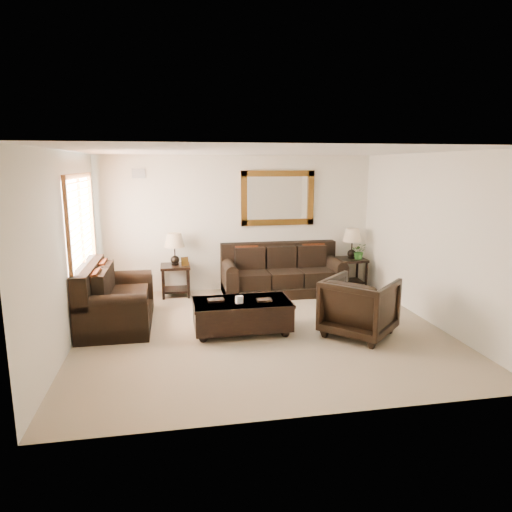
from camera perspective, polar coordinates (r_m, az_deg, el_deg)
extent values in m
cube|color=gray|center=(7.13, 0.70, -9.27)|extent=(5.50, 5.00, 0.01)
cube|color=white|center=(6.68, 0.76, 12.96)|extent=(5.50, 5.00, 0.01)
cube|color=silver|center=(9.22, -2.27, 4.09)|extent=(5.50, 0.01, 2.70)
cube|color=silver|center=(4.41, 7.01, -4.00)|extent=(5.50, 0.01, 2.70)
cube|color=silver|center=(6.81, -22.60, 0.65)|extent=(0.01, 5.00, 2.70)
cube|color=silver|center=(7.78, 21.03, 2.00)|extent=(0.01, 5.00, 2.70)
cube|color=white|center=(7.65, -21.22, 3.36)|extent=(0.01, 1.80, 1.50)
cube|color=brown|center=(7.59, -21.39, 9.28)|extent=(0.06, 1.96, 0.08)
cube|color=brown|center=(7.79, -20.56, -2.39)|extent=(0.06, 1.96, 0.08)
cube|color=brown|center=(6.73, -22.38, 2.28)|extent=(0.06, 0.08, 1.50)
cube|color=brown|center=(8.57, -19.85, 4.23)|extent=(0.06, 0.08, 1.50)
cube|color=brown|center=(7.65, -20.97, 3.37)|extent=(0.05, 0.05, 1.50)
cube|color=#543710|center=(9.28, 2.74, 7.24)|extent=(1.50, 0.06, 1.10)
cube|color=white|center=(9.30, 2.71, 7.25)|extent=(1.26, 0.01, 0.86)
cube|color=#999999|center=(9.06, -14.47, 9.97)|extent=(0.25, 0.02, 0.18)
cube|color=black|center=(9.10, 3.34, -4.06)|extent=(2.36, 1.02, 0.19)
cube|color=black|center=(9.33, 2.82, 0.29)|extent=(2.36, 0.24, 0.48)
cube|color=black|center=(8.90, -0.56, -2.80)|extent=(0.61, 0.84, 0.29)
cube|color=black|center=(9.02, 3.39, -2.62)|extent=(0.61, 0.84, 0.29)
cube|color=black|center=(9.19, 7.21, -2.43)|extent=(0.61, 0.84, 0.29)
cube|color=black|center=(8.87, -3.35, -3.22)|extent=(0.24, 1.02, 0.57)
cylinder|color=black|center=(8.80, -3.37, -1.42)|extent=(0.24, 1.00, 0.24)
cube|color=black|center=(9.36, 9.70, -2.59)|extent=(0.24, 1.02, 0.57)
cylinder|color=black|center=(9.29, 9.76, -0.89)|extent=(0.24, 1.00, 0.24)
cube|color=#5F230C|center=(9.01, -1.16, -0.13)|extent=(0.45, 0.20, 0.46)
cube|color=#5F230C|center=(9.32, 7.21, 0.17)|extent=(0.45, 0.20, 0.46)
cube|color=black|center=(7.68, -16.84, -7.46)|extent=(1.05, 1.76, 0.20)
cube|color=black|center=(7.57, -20.15, -2.88)|extent=(0.24, 1.76, 0.50)
cube|color=black|center=(7.30, -17.05, -6.41)|extent=(0.86, 0.61, 0.30)
cube|color=black|center=(7.91, -16.54, -5.01)|extent=(0.86, 0.61, 0.30)
cube|color=black|center=(6.91, -17.62, -7.94)|extent=(1.05, 0.24, 0.58)
cylinder|color=black|center=(6.82, -17.76, -5.63)|extent=(1.03, 0.24, 0.24)
cube|color=black|center=(8.35, -16.36, -4.54)|extent=(1.05, 0.24, 0.58)
cylinder|color=black|center=(8.28, -16.47, -2.60)|extent=(1.03, 0.24, 0.24)
cube|color=#5F230C|center=(7.18, -19.03, -3.60)|extent=(0.20, 0.46, 0.48)
cube|color=#5F230C|center=(7.90, -18.24, -2.22)|extent=(0.20, 0.46, 0.48)
cube|color=black|center=(8.94, -10.06, -1.28)|extent=(0.56, 0.56, 0.05)
cube|color=black|center=(9.05, -9.96, -4.14)|extent=(0.47, 0.47, 0.03)
cylinder|color=black|center=(8.79, -11.53, -3.61)|extent=(0.05, 0.05, 0.56)
cylinder|color=black|center=(8.79, -8.42, -3.50)|extent=(0.05, 0.05, 0.56)
cylinder|color=black|center=(9.25, -11.49, -2.86)|extent=(0.05, 0.05, 0.56)
cylinder|color=black|center=(9.25, -8.53, -2.75)|extent=(0.05, 0.05, 0.56)
sphere|color=black|center=(8.92, -10.09, -0.48)|extent=(0.17, 0.17, 0.17)
cylinder|color=black|center=(8.88, -10.13, 0.67)|extent=(0.02, 0.02, 0.37)
cone|color=tan|center=(8.85, -10.17, 1.96)|extent=(0.39, 0.39, 0.26)
cube|color=#543710|center=(8.82, -8.89, -0.67)|extent=(0.15, 0.10, 0.17)
cube|color=black|center=(9.64, 11.83, -0.43)|extent=(0.56, 0.56, 0.05)
cube|color=black|center=(9.75, 11.72, -3.09)|extent=(0.47, 0.47, 0.03)
cylinder|color=black|center=(9.41, 10.95, -2.60)|extent=(0.05, 0.05, 0.56)
cylinder|color=black|center=(9.59, 13.61, -2.45)|extent=(0.05, 0.05, 0.56)
cylinder|color=black|center=(9.84, 9.95, -1.95)|extent=(0.05, 0.05, 0.56)
cylinder|color=black|center=(10.01, 12.51, -1.81)|extent=(0.05, 0.05, 0.56)
sphere|color=black|center=(9.62, 11.86, 0.31)|extent=(0.17, 0.17, 0.17)
cylinder|color=black|center=(9.59, 11.90, 1.38)|extent=(0.02, 0.02, 0.37)
cone|color=tan|center=(9.56, 11.95, 2.58)|extent=(0.39, 0.39, 0.26)
sphere|color=black|center=(6.72, -6.62, -10.18)|extent=(0.13, 0.13, 0.13)
sphere|color=black|center=(6.90, 3.67, -9.56)|extent=(0.13, 0.13, 0.13)
sphere|color=black|center=(7.24, -6.92, -8.59)|extent=(0.13, 0.13, 0.13)
sphere|color=black|center=(7.40, 2.62, -8.06)|extent=(0.13, 0.13, 0.13)
cube|color=black|center=(6.96, -1.77, -7.23)|extent=(1.44, 0.79, 0.41)
cube|color=black|center=(6.90, -1.78, -5.81)|extent=(1.47, 0.80, 0.04)
cube|color=black|center=(6.90, -5.05, -5.52)|extent=(0.24, 0.17, 0.03)
cube|color=black|center=(6.90, 1.03, -5.52)|extent=(0.22, 0.16, 0.03)
cube|color=white|center=(6.77, -2.11, -5.48)|extent=(0.11, 0.09, 0.11)
imported|color=black|center=(6.97, 12.80, -5.86)|extent=(1.29, 1.29, 0.97)
imported|color=#26561D|center=(9.57, 12.77, 0.38)|extent=(0.38, 0.40, 0.26)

